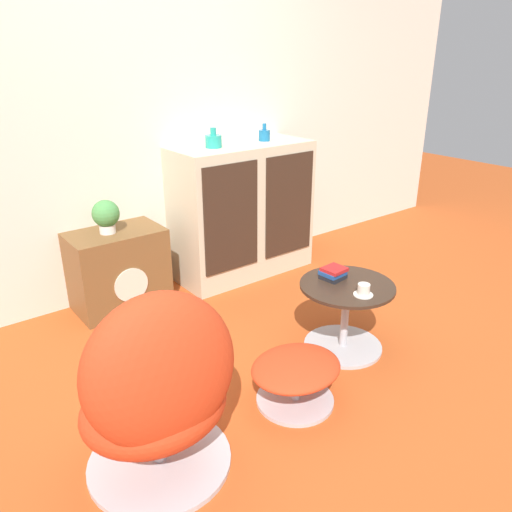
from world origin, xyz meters
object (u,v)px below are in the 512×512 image
at_px(ottoman, 296,373).
at_px(coffee_table, 345,314).
at_px(potted_plant, 106,215).
at_px(sideboard, 243,210).
at_px(egg_chair, 158,392).
at_px(teacup, 364,291).
at_px(tv_console, 119,269).
at_px(book_stack, 333,273).
at_px(vase_leftmost, 213,141).
at_px(vase_inner_left, 264,135).

bearing_deg(ottoman, coffee_table, 19.30).
bearing_deg(potted_plant, sideboard, -2.50).
height_order(egg_chair, ottoman, egg_chair).
bearing_deg(teacup, egg_chair, -177.64).
height_order(tv_console, book_stack, tv_console).
bearing_deg(sideboard, tv_console, 177.44).
distance_m(egg_chair, vase_leftmost, 1.99).
bearing_deg(tv_console, ottoman, -80.17).
relative_size(sideboard, potted_plant, 4.89).
bearing_deg(sideboard, book_stack, -99.84).
distance_m(egg_chair, book_stack, 1.30).
xyz_separation_m(vase_inner_left, potted_plant, (-1.24, 0.04, -0.38)).
height_order(egg_chair, coffee_table, egg_chair).
bearing_deg(potted_plant, book_stack, -54.71).
relative_size(ottoman, teacup, 4.38).
relative_size(egg_chair, vase_inner_left, 6.74).
bearing_deg(egg_chair, coffee_table, 8.65).
relative_size(ottoman, book_stack, 3.33).
relative_size(teacup, book_stack, 0.76).
bearing_deg(vase_inner_left, tv_console, 178.07).
relative_size(vase_inner_left, teacup, 1.20).
height_order(vase_leftmost, vase_inner_left, vase_leftmost).
distance_m(egg_chair, ottoman, 0.76).
bearing_deg(vase_inner_left, coffee_table, -107.77).
xyz_separation_m(teacup, book_stack, (0.03, 0.25, 0.01)).
bearing_deg(tv_console, book_stack, -56.02).
height_order(ottoman, potted_plant, potted_plant).
bearing_deg(coffee_table, vase_leftmost, 92.17).
height_order(vase_inner_left, potted_plant, vase_inner_left).
bearing_deg(book_stack, potted_plant, 125.29).
height_order(egg_chair, vase_inner_left, vase_inner_left).
height_order(ottoman, vase_leftmost, vase_leftmost).
distance_m(sideboard, potted_plant, 1.05).
distance_m(sideboard, book_stack, 1.15).
xyz_separation_m(egg_chair, ottoman, (0.72, 0.00, -0.23)).
distance_m(sideboard, tv_console, 1.02).
xyz_separation_m(egg_chair, vase_inner_left, (1.67, 1.44, 0.64)).
height_order(sideboard, vase_inner_left, vase_inner_left).
bearing_deg(egg_chair, vase_inner_left, 40.77).
bearing_deg(vase_leftmost, potted_plant, 177.03).
distance_m(tv_console, ottoman, 1.50).
bearing_deg(egg_chair, ottoman, 0.11).
xyz_separation_m(egg_chair, coffee_table, (1.27, 0.19, -0.17)).
relative_size(tv_console, potted_plant, 2.78).
distance_m(tv_console, book_stack, 1.43).
height_order(coffee_table, potted_plant, potted_plant).
relative_size(sideboard, coffee_table, 1.98).
bearing_deg(potted_plant, vase_leftmost, -2.97).
height_order(tv_console, teacup, tv_console).
bearing_deg(vase_inner_left, egg_chair, -139.23).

